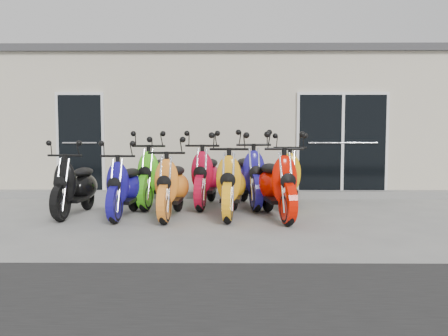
{
  "coord_description": "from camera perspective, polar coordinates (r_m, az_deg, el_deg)",
  "views": [
    {
      "loc": [
        0.07,
        -7.49,
        1.32
      ],
      "look_at": [
        0.0,
        0.6,
        0.75
      ],
      "focal_mm": 35.0,
      "sensor_mm": 36.0,
      "label": 1
    }
  ],
  "objects": [
    {
      "name": "scooter_back_blue",
      "position": [
        8.33,
        3.28,
        -0.01
      ],
      "size": [
        0.98,
        2.07,
        1.47
      ],
      "primitive_type": null,
      "rotation": [
        0.0,
        0.0,
        0.13
      ],
      "color": "#201890",
      "rests_on": "ground"
    },
    {
      "name": "scooter_back_yellow",
      "position": [
        8.45,
        8.48,
        -0.22
      ],
      "size": [
        0.89,
        1.96,
        1.4
      ],
      "primitive_type": null,
      "rotation": [
        0.0,
        0.0,
        -0.11
      ],
      "color": "#ECA50D",
      "rests_on": "ground"
    },
    {
      "name": "roof_cap",
      "position": [
        12.84,
        0.17,
        12.82
      ],
      "size": [
        14.2,
        6.2,
        0.16
      ],
      "primitive_type": "cube",
      "color": "#3F3F42",
      "rests_on": "building"
    },
    {
      "name": "scooter_back_green",
      "position": [
        8.45,
        -8.84,
        -0.09
      ],
      "size": [
        0.98,
        2.03,
        1.44
      ],
      "primitive_type": null,
      "rotation": [
        0.0,
        0.0,
        -0.14
      ],
      "color": "#49CD18",
      "rests_on": "ground"
    },
    {
      "name": "building",
      "position": [
        12.7,
        0.17,
        5.3
      ],
      "size": [
        14.0,
        6.0,
        3.2
      ],
      "primitive_type": "cube",
      "color": "beige",
      "rests_on": "ground"
    },
    {
      "name": "scooter_front_red",
      "position": [
        7.14,
        6.89,
        -0.91
      ],
      "size": [
        0.97,
        2.0,
        1.42
      ],
      "primitive_type": null,
      "rotation": [
        0.0,
        0.0,
        0.15
      ],
      "color": "#E60F00",
      "rests_on": "ground"
    },
    {
      "name": "scooter_front_orange_b",
      "position": [
        7.25,
        0.95,
        -0.85
      ],
      "size": [
        0.86,
        1.96,
        1.41
      ],
      "primitive_type": null,
      "rotation": [
        0.0,
        0.0,
        -0.09
      ],
      "color": "#FFAA15",
      "rests_on": "ground"
    },
    {
      "name": "scooter_back_red",
      "position": [
        8.35,
        -2.31,
        -0.07
      ],
      "size": [
        0.93,
        2.03,
        1.45
      ],
      "primitive_type": null,
      "rotation": [
        0.0,
        0.0,
        -0.12
      ],
      "color": "#BC0B2A",
      "rests_on": "ground"
    },
    {
      "name": "front_step",
      "position": [
        9.6,
        0.07,
        -3.42
      ],
      "size": [
        14.0,
        0.4,
        0.15
      ],
      "primitive_type": "cube",
      "color": "gray",
      "rests_on": "ground"
    },
    {
      "name": "ground",
      "position": [
        7.61,
        -0.04,
        -5.96
      ],
      "size": [
        80.0,
        80.0,
        0.0
      ],
      "primitive_type": "plane",
      "color": "gray",
      "rests_on": "ground"
    },
    {
      "name": "scooter_front_blue",
      "position": [
        7.38,
        -12.8,
        -1.38
      ],
      "size": [
        0.7,
        1.75,
        1.27
      ],
      "primitive_type": null,
      "rotation": [
        0.0,
        0.0,
        -0.04
      ],
      "color": "navy",
      "rests_on": "ground"
    },
    {
      "name": "scooter_front_black",
      "position": [
        7.77,
        -18.86,
        -1.22
      ],
      "size": [
        0.72,
        1.76,
        1.28
      ],
      "primitive_type": null,
      "rotation": [
        0.0,
        0.0,
        -0.05
      ],
      "color": "black",
      "rests_on": "ground"
    },
    {
      "name": "scooter_front_orange_a",
      "position": [
        7.21,
        -6.83,
        -1.18
      ],
      "size": [
        0.77,
        1.85,
        1.34
      ],
      "primitive_type": null,
      "rotation": [
        0.0,
        0.0,
        -0.06
      ],
      "color": "orange",
      "rests_on": "ground"
    },
    {
      "name": "door_right",
      "position": [
        9.99,
        15.19,
        3.55
      ],
      "size": [
        2.02,
        0.08,
        2.22
      ],
      "primitive_type": "cube",
      "color": "black",
      "rests_on": "front_step"
    },
    {
      "name": "door_left",
      "position": [
        10.2,
        -18.24,
        3.49
      ],
      "size": [
        1.07,
        0.08,
        2.22
      ],
      "primitive_type": "cube",
      "color": "black",
      "rests_on": "front_step"
    }
  ]
}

